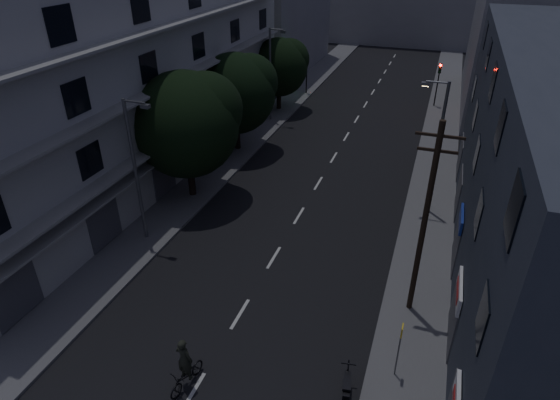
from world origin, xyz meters
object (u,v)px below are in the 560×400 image
Objects in this scene: bus_stop_sign at (400,342)px; cyclist at (186,371)px; motorcycle at (346,389)px; utility_pole at (425,220)px.

cyclist is at bearing -157.76° from bus_stop_sign.
motorcycle is 6.00m from cyclist.
motorcycle is at bearing -134.71° from bus_stop_sign.
utility_pole reaches higher than bus_stop_sign.
motorcycle is (-1.58, -1.59, -1.39)m from bus_stop_sign.
utility_pole is 4.61× the size of motorcycle.
cyclist reaches higher than motorcycle.
bus_stop_sign is at bearing 32.04° from cyclist.
cyclist is (-7.54, -7.04, -4.07)m from utility_pole.
motorcycle is (-1.72, -5.61, -4.37)m from utility_pole.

